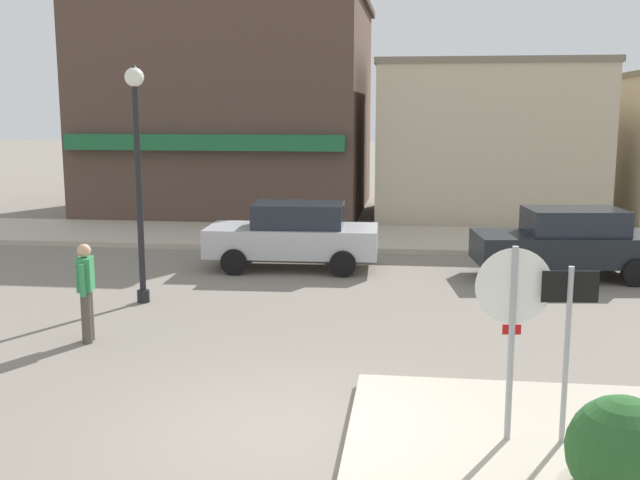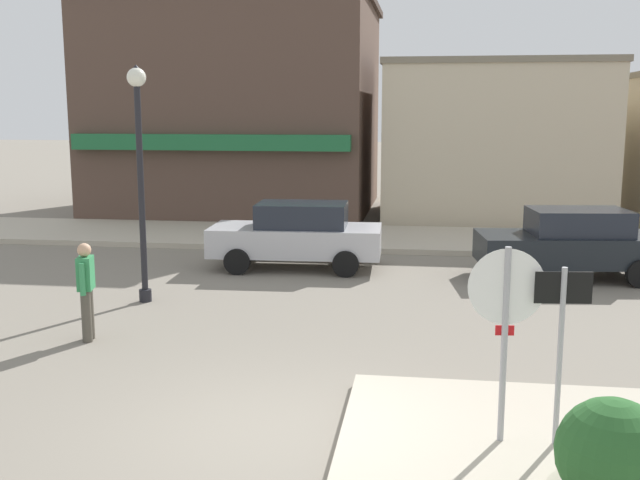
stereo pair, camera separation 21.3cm
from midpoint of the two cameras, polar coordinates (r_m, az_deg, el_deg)
The scene contains 11 objects.
ground_plane at distance 9.02m, azimuth -2.79°, elevation -14.42°, with size 160.00×160.00×0.00m, color gray.
kerb_far at distance 21.52m, azimuth 3.81°, elevation 0.15°, with size 80.00×4.00×0.15m, color #B7AD99.
stop_sign at distance 8.26m, azimuth 14.66°, elevation -5.86°, with size 0.82×0.10×2.30m.
one_way_sign at distance 8.39m, azimuth 18.57°, elevation -7.13°, with size 0.60×0.08×2.10m.
planter at distance 7.42m, azimuth 22.10°, elevation -16.00°, with size 1.10×1.10×1.23m.
lamp_post at distance 14.66m, azimuth -13.19°, elevation 6.69°, with size 0.36×0.36×4.54m.
parked_car_nearest at distance 17.64m, azimuth -1.38°, elevation 0.43°, with size 4.06×2.00×1.56m.
parked_car_second at distance 17.48m, azimuth 18.99°, elevation -0.20°, with size 4.17×2.23×1.56m.
pedestrian_crossing_near at distance 12.63m, azimuth -16.92°, elevation -3.55°, with size 0.29×0.56×1.61m.
building_corner_shop at distance 28.36m, azimuth -5.68°, elevation 10.10°, with size 9.76×9.29×7.67m.
building_storefront_left_near at distance 26.80m, azimuth 13.20°, elevation 7.40°, with size 7.44×6.18×5.32m.
Camera 2 is at (1.69, -8.05, 3.71)m, focal length 42.00 mm.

